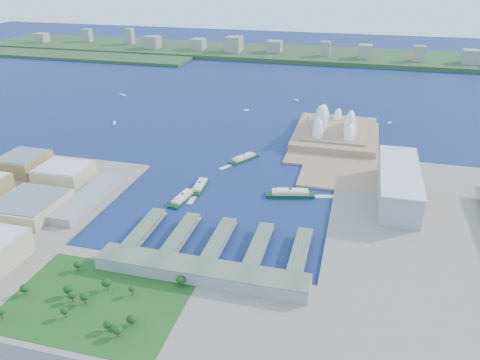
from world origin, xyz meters
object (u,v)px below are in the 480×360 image
(ferry_a, at_px, (200,184))
(ferry_c, at_px, (183,196))
(opera_house, at_px, (337,119))
(ferry_b, at_px, (244,157))
(ferry_d, at_px, (290,192))
(toaster_building, at_px, (398,183))

(ferry_a, height_order, ferry_c, ferry_c)
(opera_house, bearing_deg, ferry_b, -133.24)
(opera_house, xyz_separation_m, ferry_c, (-163.46, -271.02, -27.20))
(opera_house, distance_m, ferry_d, 231.40)
(opera_house, height_order, ferry_a, opera_house)
(ferry_a, bearing_deg, ferry_d, 0.46)
(opera_house, height_order, toaster_building, opera_house)
(ferry_b, bearing_deg, ferry_a, -76.45)
(ferry_b, xyz_separation_m, ferry_d, (84.38, -96.70, 0.84))
(toaster_building, xyz_separation_m, ferry_c, (-253.46, -71.02, -15.70))
(toaster_building, relative_size, ferry_c, 3.05)
(ferry_d, bearing_deg, ferry_c, 96.15)
(ferry_b, bearing_deg, ferry_c, -75.48)
(ferry_a, distance_m, ferry_d, 116.74)
(toaster_building, distance_m, ferry_a, 247.24)
(opera_house, bearing_deg, toaster_building, -65.77)
(opera_house, bearing_deg, ferry_a, -123.47)
(ferry_a, relative_size, ferry_c, 0.97)
(toaster_building, xyz_separation_m, ferry_d, (-127.90, -26.75, -14.81))
(ferry_a, bearing_deg, toaster_building, 4.93)
(ferry_b, bearing_deg, toaster_building, 12.57)
(opera_house, distance_m, ferry_c, 317.66)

